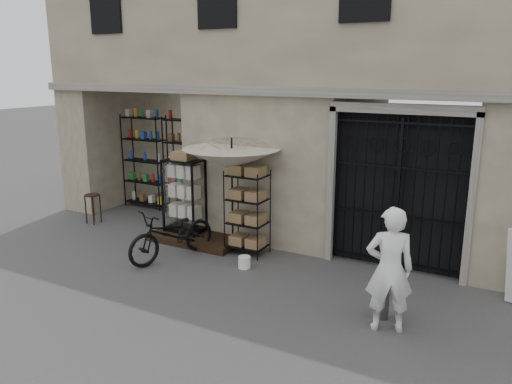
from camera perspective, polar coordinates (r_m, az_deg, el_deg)
The scene contains 14 objects.
ground at distance 8.59m, azimuth 0.17°, elevation -11.40°, with size 80.00×80.00×0.00m, color black.
main_building at distance 11.47m, azimuth 10.32°, elevation 17.83°, with size 14.00×4.00×9.00m, color tan.
shop_recess at distance 12.84m, azimuth -11.55°, elevation 3.88°, with size 3.00×1.70×3.00m, color black.
shop_shelving at distance 13.29m, azimuth -10.27°, elevation 3.18°, with size 2.70×0.50×2.50m, color black.
iron_gate at distance 9.55m, azimuth 16.14°, elevation 0.20°, with size 2.50×0.21×3.00m.
step_platform at distance 10.97m, azimuth -6.98°, elevation -5.34°, with size 2.00×0.90×0.15m, color black.
display_cabinet at distance 11.09m, azimuth -8.21°, elevation -0.86°, with size 0.82×0.52×1.75m.
wire_rack at distance 10.02m, azimuth -1.00°, elevation -2.47°, with size 0.86×0.70×1.73m.
market_umbrella at distance 10.04m, azimuth -2.79°, elevation 4.44°, with size 2.21×2.23×2.81m.
white_bucket at distance 9.54m, azimuth -1.34°, elevation -8.01°, with size 0.23×0.23×0.23m, color white.
bicycle at distance 10.15m, azimuth -9.42°, elevation -7.51°, with size 0.68×1.03×1.95m, color black.
wooden_stool at distance 12.77m, azimuth -18.12°, elevation -1.74°, with size 0.45×0.45×0.72m.
steel_bollard at distance 7.82m, azimuth 14.46°, elevation -10.91°, with size 0.16×0.16×0.89m, color #525255.
shopkeeper at distance 7.75m, azimuth 14.56°, elevation -14.88°, with size 0.67×1.84×0.44m, color white.
Camera 1 is at (3.73, -6.81, 3.67)m, focal length 35.00 mm.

